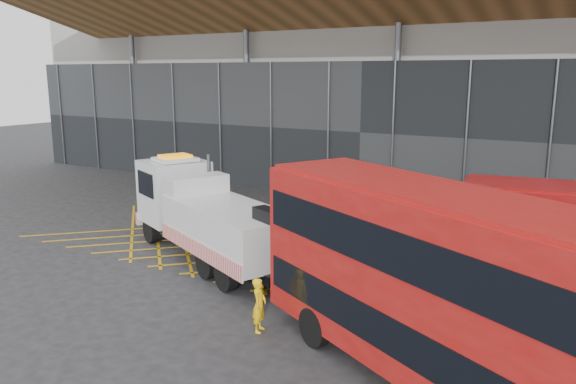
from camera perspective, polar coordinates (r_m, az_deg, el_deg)
The scene contains 6 objects.
ground_plane at distance 24.84m, azimuth -7.77°, elevation -5.30°, with size 120.00×120.00×0.00m, color #242426.
road_markings at distance 22.30m, azimuth 2.03°, elevation -7.22°, with size 26.36×7.16×0.01m.
construction_building at distance 39.13m, azimuth 11.71°, elevation 14.16°, with size 55.00×23.97×18.00m.
recovery_truck at distance 22.66m, azimuth -8.29°, elevation -2.24°, with size 10.88×6.45×3.94m.
bus_towed at distance 13.13m, azimuth 16.67°, elevation -9.46°, with size 11.66×7.81×4.79m.
worker at distance 16.49m, azimuth -2.93°, elevation -11.39°, with size 0.59×0.38×1.61m, color yellow.
Camera 1 is at (14.87, -18.49, 7.35)m, focal length 35.00 mm.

